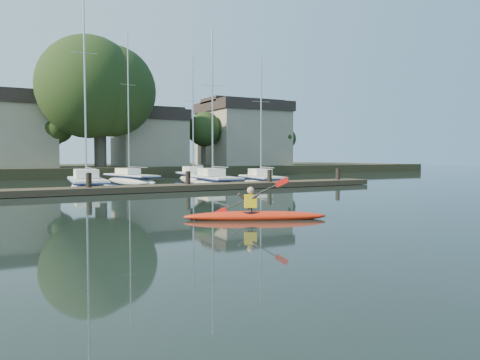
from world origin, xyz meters
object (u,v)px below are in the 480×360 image
sailboat_3 (214,187)px  sailboat_4 (262,185)px  sailboat_2 (87,191)px  kayak (254,214)px  dock (141,189)px  sailboat_6 (131,183)px  sailboat_7 (194,181)px

sailboat_3 → sailboat_4: bearing=-4.1°
sailboat_2 → sailboat_4: bearing=1.6°
kayak → dock: size_ratio=0.14×
dock → sailboat_4: size_ratio=3.04×
kayak → sailboat_4: (10.97, 17.79, -0.37)m
sailboat_6 → kayak: bearing=-107.2°
sailboat_3 → sailboat_7: 8.25m
kayak → sailboat_2: size_ratio=0.30×
sailboat_4 → sailboat_7: sailboat_7 is taller
sailboat_2 → sailboat_3: 9.19m
sailboat_7 → sailboat_6: bearing=-174.5°
dock → sailboat_3: 8.44m
sailboat_2 → sailboat_7: 13.37m
sailboat_7 → sailboat_3: bearing=-96.6°
sailboat_2 → sailboat_3: (9.18, -0.38, 0.00)m
sailboat_6 → sailboat_7: bearing=-11.2°
dock → sailboat_4: sailboat_4 is taller
kayak → dock: bearing=114.4°
sailboat_6 → sailboat_3: bearing=-73.7°
sailboat_2 → sailboat_7: size_ratio=1.23×
dock → sailboat_7: 15.48m
sailboat_7 → sailboat_2: bearing=-139.2°
sailboat_4 → sailboat_7: 8.82m
sailboat_3 → sailboat_6: 9.09m
sailboat_6 → sailboat_7: (5.92, -0.03, -0.02)m
sailboat_7 → sailboat_4: bearing=-70.1°
sailboat_6 → sailboat_4: bearing=-57.6°
kayak → sailboat_3: sailboat_3 is taller
dock → sailboat_7: sailboat_7 is taller
kayak → sailboat_2: sailboat_2 is taller
sailboat_7 → kayak: bearing=-102.8°
sailboat_3 → sailboat_2: bearing=-179.3°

